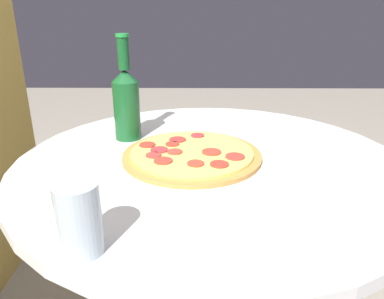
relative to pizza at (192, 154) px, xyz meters
name	(u,v)px	position (x,y,z in m)	size (l,w,h in m)	color
table	(210,228)	(-0.01, -0.04, -0.19)	(0.89, 0.89, 0.71)	silver
pizza	(192,154)	(0.00, 0.00, 0.00)	(0.32, 0.32, 0.02)	#B77F3D
beer_bottle	(126,101)	(0.13, 0.17, 0.09)	(0.07, 0.07, 0.26)	#144C23
drinking_glass	(79,219)	(-0.35, 0.15, 0.05)	(0.06, 0.06, 0.11)	#ADBCC6
napkin	(309,224)	(-0.28, -0.19, 0.00)	(0.14, 0.11, 0.01)	white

